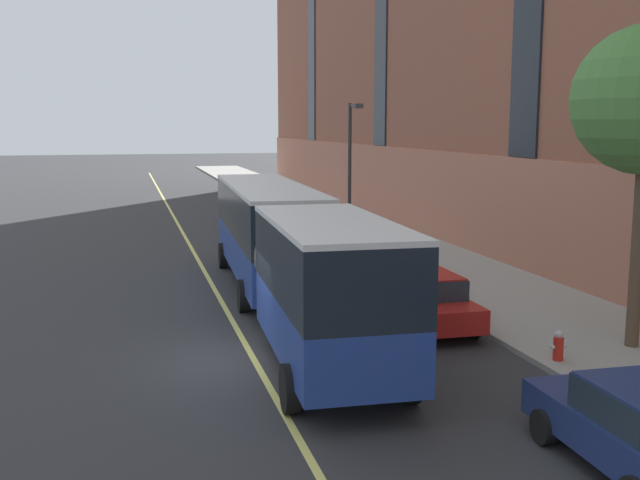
% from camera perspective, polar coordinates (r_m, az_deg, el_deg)
% --- Properties ---
extents(ground_plane, '(260.00, 260.00, 0.00)m').
position_cam_1_polar(ground_plane, '(18.62, -5.38, -8.95)').
color(ground_plane, '#303033').
extents(sidewalk, '(5.52, 160.00, 0.15)m').
position_cam_1_polar(sidewalk, '(24.43, 15.31, -4.74)').
color(sidewalk, '#9E9B93').
rests_on(sidewalk, ground).
extents(city_bus, '(3.49, 18.87, 3.60)m').
position_cam_1_polar(city_bus, '(22.47, -2.70, -0.36)').
color(city_bus, navy).
rests_on(city_bus, ground).
extents(parked_car_navy_0, '(2.09, 4.30, 1.56)m').
position_cam_1_polar(parked_car_navy_0, '(13.56, 23.02, -13.04)').
color(parked_car_navy_0, navy).
rests_on(parked_car_navy_0, ground).
extents(parked_car_white_1, '(2.11, 4.78, 1.56)m').
position_cam_1_polar(parked_car_white_1, '(29.44, 1.64, -0.74)').
color(parked_car_white_1, silver).
rests_on(parked_car_white_1, ground).
extents(parked_car_navy_2, '(1.98, 4.59, 1.56)m').
position_cam_1_polar(parked_car_navy_2, '(40.70, -3.24, 1.91)').
color(parked_car_navy_2, navy).
rests_on(parked_car_navy_2, ground).
extents(parked_car_darkgray_4, '(1.99, 4.36, 1.56)m').
position_cam_1_polar(parked_car_darkgray_4, '(47.07, -4.76, 2.83)').
color(parked_car_darkgray_4, '#4C4C51').
rests_on(parked_car_darkgray_4, ground).
extents(parked_car_red_5, '(2.02, 4.79, 1.56)m').
position_cam_1_polar(parked_car_red_5, '(21.39, 7.99, -4.48)').
color(parked_car_red_5, '#B21E19').
rests_on(parked_car_red_5, ground).
extents(street_lamp, '(0.36, 1.48, 6.44)m').
position_cam_1_polar(street_lamp, '(33.62, 2.40, 6.19)').
color(street_lamp, '#2D2D30').
rests_on(street_lamp, sidewalk).
extents(fire_hydrant, '(0.42, 0.24, 0.72)m').
position_cam_1_polar(fire_hydrant, '(18.67, 17.71, -7.71)').
color(fire_hydrant, red).
rests_on(fire_hydrant, sidewalk).
extents(lane_centerline, '(0.16, 140.00, 0.01)m').
position_cam_1_polar(lane_centerline, '(21.48, -6.47, -6.54)').
color(lane_centerline, '#E0D66B').
rests_on(lane_centerline, ground).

